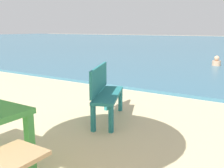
% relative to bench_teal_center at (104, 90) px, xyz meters
% --- Properties ---
extents(bench_teal_center, '(0.81, 1.24, 0.95)m').
position_rel_bench_teal_center_xyz_m(bench_teal_center, '(0.00, 0.00, 0.00)').
color(bench_teal_center, '#237275').
rests_on(bench_teal_center, ground_plane).
extents(swimmer_person, '(0.34, 0.34, 0.41)m').
position_rel_bench_teal_center_xyz_m(swimmer_person, '(0.35, 7.65, -0.30)').
color(swimmer_person, tan).
rests_on(swimmer_person, sea_water).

